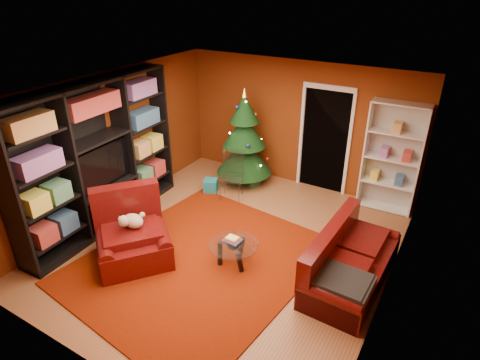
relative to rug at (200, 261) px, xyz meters
The scene contains 18 objects.
floor 0.62m from the rug, 76.10° to the left, with size 5.00×5.50×0.05m, color brown.
ceiling 2.69m from the rug, 76.10° to the left, with size 5.00×5.50×0.05m, color silver.
wall_back 3.62m from the rug, 87.47° to the left, with size 5.00×0.05×2.60m, color maroon.
wall_left 2.77m from the rug, 165.77° to the left, with size 0.05×5.50×2.60m, color maroon.
wall_right 3.03m from the rug, 12.70° to the left, with size 0.05×5.50×2.60m, color maroon.
doorway 3.57m from the rug, 77.33° to the left, with size 1.06×0.60×2.16m, color black, non-canonical shape.
rug is the anchor object (origin of this frame).
media_unit 2.48m from the rug, behind, with size 0.51×3.34×2.56m, color black, non-canonical shape.
christmas_tree 3.03m from the rug, 105.82° to the left, with size 1.17×1.17×2.09m, color black, non-canonical shape.
gift_box_teal 2.33m from the rug, 119.81° to the left, with size 0.27×0.27×0.27m, color teal.
gift_box_green 2.74m from the rug, 101.39° to the left, with size 0.25×0.25×0.25m, color #235326.
gift_box_red 3.18m from the rug, 110.82° to the left, with size 0.23×0.23×0.23m, color maroon.
white_bookshelf 3.94m from the rug, 56.51° to the left, with size 0.99×0.36×2.14m, color white, non-canonical shape.
armchair 1.12m from the rug, 153.64° to the right, with size 1.16×1.16×0.91m, color #450908, non-canonical shape.
dog 1.21m from the rug, 157.43° to the right, with size 0.40×0.30×0.30m, color #CCB093, non-canonical shape.
sofa 2.34m from the rug, 19.74° to the left, with size 1.96×0.88×0.84m, color #450908, non-canonical shape.
coffee_table 0.58m from the rug, 24.28° to the left, with size 0.78×0.78×0.48m, color gray, non-canonical shape.
acrylic_chair 2.16m from the rug, 107.85° to the left, with size 0.46×0.50×0.89m, color #66605B, non-canonical shape.
Camera 1 is at (2.96, -4.62, 4.02)m, focal length 30.00 mm.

